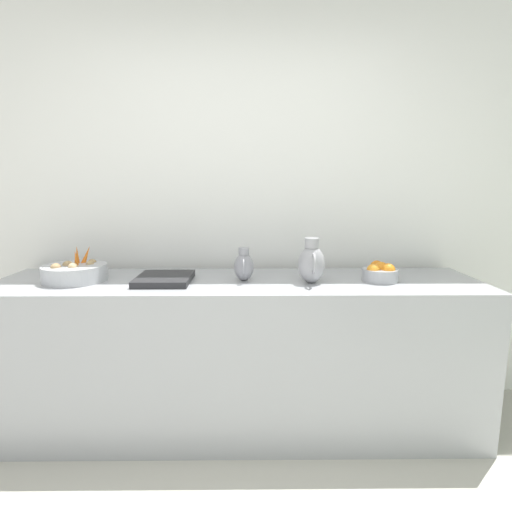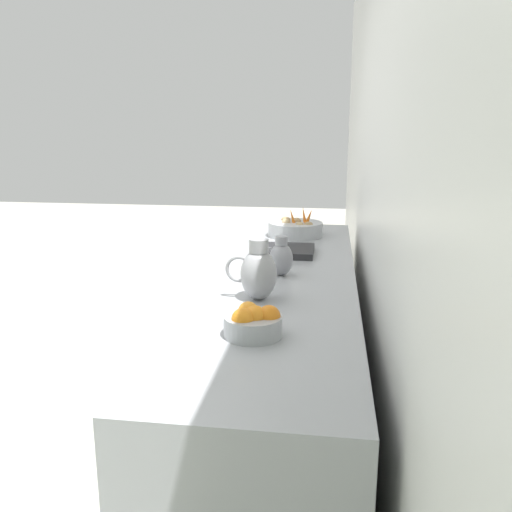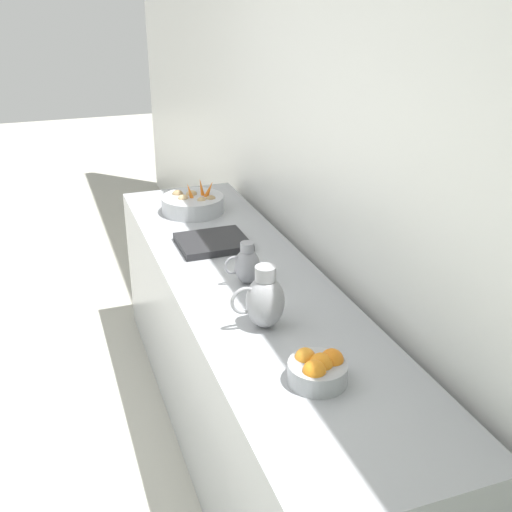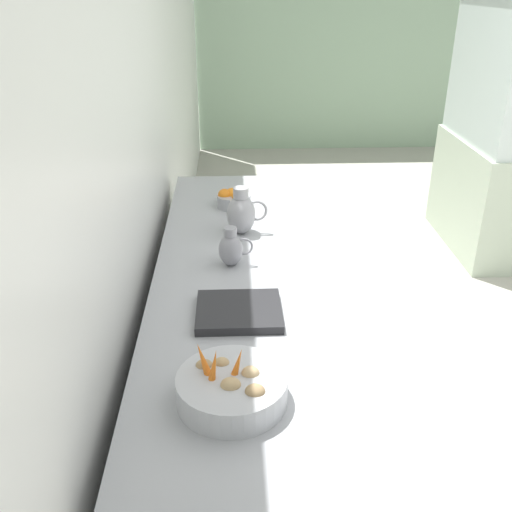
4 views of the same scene
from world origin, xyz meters
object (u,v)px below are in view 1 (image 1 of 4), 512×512
Objects in this scene: metal_pitcher_short at (244,266)px; orange_bowl at (380,273)px; metal_pitcher_tall at (311,263)px; vegetable_colander at (75,272)px.

orange_bowl is at bearing 88.77° from metal_pitcher_short.
metal_pitcher_tall is 1.32× the size of metal_pitcher_short.
metal_pitcher_short is at bearing -98.65° from metal_pitcher_tall.
vegetable_colander is 1.34m from metal_pitcher_tall.
vegetable_colander is at bearing -92.61° from metal_pitcher_tall.
orange_bowl is (0.02, 1.74, 0.00)m from vegetable_colander.
metal_pitcher_tall is at bearing -84.20° from orange_bowl.
metal_pitcher_short is at bearing 89.77° from vegetable_colander.
orange_bowl is at bearing 95.80° from metal_pitcher_tall.
metal_pitcher_tall is 0.38m from metal_pitcher_short.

